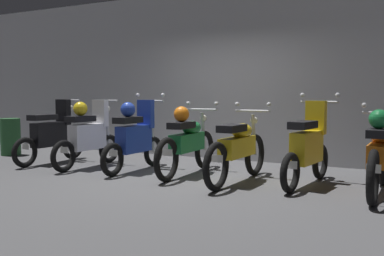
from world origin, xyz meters
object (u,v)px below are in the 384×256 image
(motorbike_slot_4, at_px, (238,148))
(motorbike_slot_6, at_px, (379,153))
(motorbike_slot_5, at_px, (308,148))
(motorbike_slot_2, at_px, (135,137))
(trash_bin, at_px, (10,137))
(motorbike_slot_1, at_px, (88,135))
(motorbike_slot_3, at_px, (187,141))
(motorbike_slot_0, at_px, (52,135))

(motorbike_slot_4, xyz_separation_m, motorbike_slot_6, (1.86, 0.10, 0.04))
(motorbike_slot_5, height_order, motorbike_slot_6, motorbike_slot_5)
(motorbike_slot_2, bearing_deg, trash_bin, 173.80)
(motorbike_slot_4, distance_m, motorbike_slot_5, 0.97)
(motorbike_slot_2, bearing_deg, motorbike_slot_4, -3.17)
(motorbike_slot_1, distance_m, trash_bin, 2.53)
(motorbike_slot_1, distance_m, motorbike_slot_6, 4.66)
(motorbike_slot_5, height_order, trash_bin, motorbike_slot_5)
(motorbike_slot_1, bearing_deg, motorbike_slot_4, -0.68)
(motorbike_slot_6, bearing_deg, motorbike_slot_5, 170.45)
(motorbike_slot_3, distance_m, motorbike_slot_6, 2.80)
(motorbike_slot_0, distance_m, motorbike_slot_2, 1.86)
(motorbike_slot_1, height_order, motorbike_slot_5, motorbike_slot_5)
(motorbike_slot_1, xyz_separation_m, motorbike_slot_6, (4.66, 0.06, -0.04))
(motorbike_slot_3, bearing_deg, motorbike_slot_1, -174.80)
(motorbike_slot_5, bearing_deg, motorbike_slot_6, -9.55)
(motorbike_slot_1, height_order, motorbike_slot_3, motorbike_slot_1)
(motorbike_slot_0, height_order, motorbike_slot_2, motorbike_slot_2)
(motorbike_slot_4, xyz_separation_m, trash_bin, (-5.28, 0.47, -0.11))
(motorbike_slot_3, height_order, motorbike_slot_5, motorbike_slot_5)
(motorbike_slot_4, relative_size, trash_bin, 2.53)
(motorbike_slot_2, relative_size, motorbike_slot_4, 0.86)
(motorbike_slot_4, bearing_deg, motorbike_slot_2, 176.83)
(motorbike_slot_2, xyz_separation_m, motorbike_slot_5, (2.80, 0.15, -0.04))
(motorbike_slot_3, distance_m, motorbike_slot_4, 0.96)
(motorbike_slot_3, relative_size, motorbike_slot_6, 1.00)
(motorbike_slot_1, relative_size, motorbike_slot_4, 0.86)
(motorbike_slot_2, distance_m, motorbike_slot_5, 2.80)
(motorbike_slot_5, bearing_deg, motorbike_slot_0, -178.05)
(motorbike_slot_5, distance_m, trash_bin, 6.22)
(motorbike_slot_4, relative_size, motorbike_slot_5, 1.16)
(motorbike_slot_4, xyz_separation_m, motorbike_slot_5, (0.94, 0.25, 0.04))
(motorbike_slot_3, bearing_deg, motorbike_slot_4, -12.26)
(motorbike_slot_0, xyz_separation_m, motorbike_slot_6, (5.59, 0.00, 0.00))
(motorbike_slot_0, xyz_separation_m, motorbike_slot_3, (2.79, 0.11, 0.00))
(motorbike_slot_3, height_order, motorbike_slot_6, same)
(motorbike_slot_1, relative_size, motorbike_slot_3, 0.86)
(motorbike_slot_6, bearing_deg, motorbike_slot_2, 179.91)
(motorbike_slot_2, height_order, motorbike_slot_3, motorbike_slot_2)
(motorbike_slot_0, distance_m, motorbike_slot_6, 5.59)
(motorbike_slot_0, xyz_separation_m, motorbike_slot_1, (0.93, -0.06, 0.04))
(motorbike_slot_2, height_order, motorbike_slot_6, motorbike_slot_2)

